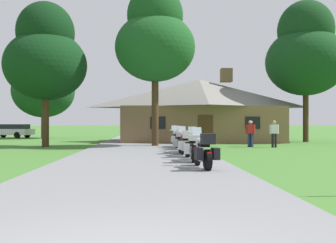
# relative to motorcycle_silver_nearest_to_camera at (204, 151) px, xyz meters

# --- Properties ---
(ground_plane) EXTENTS (500.00, 500.00, 0.00)m
(ground_plane) POSITION_rel_motorcycle_silver_nearest_to_camera_xyz_m (-2.05, 11.46, -0.61)
(ground_plane) COLOR #42752D
(asphalt_driveway) EXTENTS (6.40, 80.00, 0.06)m
(asphalt_driveway) POSITION_rel_motorcycle_silver_nearest_to_camera_xyz_m (-2.05, 9.46, -0.58)
(asphalt_driveway) COLOR slate
(asphalt_driveway) RESTS_ON ground
(motorcycle_silver_nearest_to_camera) EXTENTS (0.85, 2.08, 1.30)m
(motorcycle_silver_nearest_to_camera) POSITION_rel_motorcycle_silver_nearest_to_camera_xyz_m (0.00, 0.00, 0.00)
(motorcycle_silver_nearest_to_camera) COLOR black
(motorcycle_silver_nearest_to_camera) RESTS_ON asphalt_driveway
(motorcycle_white_second_in_row) EXTENTS (0.78, 2.08, 1.30)m
(motorcycle_white_second_in_row) POSITION_rel_motorcycle_silver_nearest_to_camera_xyz_m (-0.07, 2.45, 0.00)
(motorcycle_white_second_in_row) COLOR black
(motorcycle_white_second_in_row) RESTS_ON asphalt_driveway
(motorcycle_red_third_in_row) EXTENTS (0.81, 2.08, 1.30)m
(motorcycle_red_third_in_row) POSITION_rel_motorcycle_silver_nearest_to_camera_xyz_m (-0.14, 4.78, 0.00)
(motorcycle_red_third_in_row) COLOR black
(motorcycle_red_third_in_row) RESTS_ON asphalt_driveway
(motorcycle_orange_fourth_in_row) EXTENTS (0.76, 2.08, 1.30)m
(motorcycle_orange_fourth_in_row) POSITION_rel_motorcycle_silver_nearest_to_camera_xyz_m (-0.23, 6.85, 0.00)
(motorcycle_orange_fourth_in_row) COLOR black
(motorcycle_orange_fourth_in_row) RESTS_ON asphalt_driveway
(motorcycle_blue_fifth_in_row) EXTENTS (0.66, 2.08, 1.30)m
(motorcycle_blue_fifth_in_row) POSITION_rel_motorcycle_silver_nearest_to_camera_xyz_m (-0.10, 9.57, 0.01)
(motorcycle_blue_fifth_in_row) COLOR black
(motorcycle_blue_fifth_in_row) RESTS_ON asphalt_driveway
(motorcycle_white_farthest_in_row) EXTENTS (0.81, 2.08, 1.30)m
(motorcycle_white_farthest_in_row) POSITION_rel_motorcycle_silver_nearest_to_camera_xyz_m (-0.10, 11.61, 0.00)
(motorcycle_white_farthest_in_row) COLOR black
(motorcycle_white_farthest_in_row) RESTS_ON asphalt_driveway
(stone_lodge) EXTENTS (13.17, 7.79, 6.00)m
(stone_lodge) POSITION_rel_motorcycle_silver_nearest_to_camera_xyz_m (2.37, 20.31, 2.02)
(stone_lodge) COLOR brown
(stone_lodge) RESTS_ON ground
(bystander_red_shirt_near_lodge) EXTENTS (0.53, 0.32, 1.67)m
(bystander_red_shirt_near_lodge) POSITION_rel_motorcycle_silver_nearest_to_camera_xyz_m (4.58, 12.35, 0.32)
(bystander_red_shirt_near_lodge) COLOR navy
(bystander_red_shirt_near_lodge) RESTS_ON ground
(bystander_white_shirt_beside_signpost) EXTENTS (0.53, 0.30, 1.67)m
(bystander_white_shirt_beside_signpost) POSITION_rel_motorcycle_silver_nearest_to_camera_xyz_m (5.96, 11.87, 0.32)
(bystander_white_shirt_beside_signpost) COLOR black
(bystander_white_shirt_beside_signpost) RESTS_ON ground
(bystander_red_shirt_by_tree) EXTENTS (0.54, 0.30, 1.67)m
(bystander_red_shirt_by_tree) POSITION_rel_motorcycle_silver_nearest_to_camera_xyz_m (4.67, 12.52, 0.32)
(bystander_red_shirt_by_tree) COLOR black
(bystander_red_shirt_by_tree) RESTS_ON ground
(tree_by_lodge_front) EXTENTS (5.14, 5.14, 10.34)m
(tree_by_lodge_front) POSITION_rel_motorcycle_silver_nearest_to_camera_xyz_m (-1.36, 13.19, 6.34)
(tree_by_lodge_front) COLOR #422D19
(tree_by_lodge_front) RESTS_ON ground
(tree_left_near) EXTENTS (5.16, 5.16, 9.15)m
(tree_left_near) POSITION_rel_motorcycle_silver_nearest_to_camera_xyz_m (-8.27, 13.05, 5.14)
(tree_left_near) COLOR #422D19
(tree_left_near) RESTS_ON ground
(tree_left_far) EXTENTS (6.14, 6.14, 9.46)m
(tree_left_far) POSITION_rel_motorcycle_silver_nearest_to_camera_xyz_m (-12.30, 28.07, 4.82)
(tree_left_far) COLOR #422D19
(tree_left_far) RESTS_ON ground
(tree_right_of_lodge) EXTENTS (6.35, 6.35, 11.34)m
(tree_right_of_lodge) POSITION_rel_motorcycle_silver_nearest_to_camera_xyz_m (10.78, 19.09, 6.57)
(tree_right_of_lodge) COLOR #422D19
(tree_right_of_lodge) RESTS_ON ground
(parked_white_suv_far_left) EXTENTS (4.94, 3.10, 1.40)m
(parked_white_suv_far_left) POSITION_rel_motorcycle_silver_nearest_to_camera_xyz_m (-15.95, 29.32, 0.17)
(parked_white_suv_far_left) COLOR silver
(parked_white_suv_far_left) RESTS_ON ground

